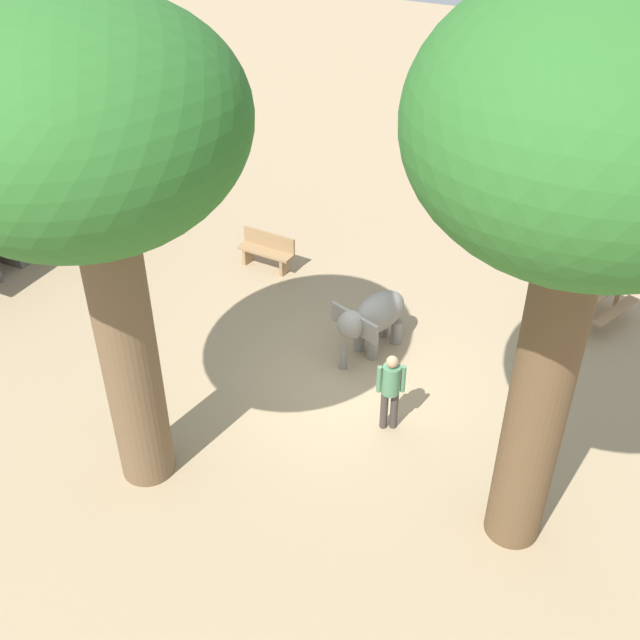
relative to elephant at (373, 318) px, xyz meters
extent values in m
plane|color=tan|center=(-1.23, -0.08, -0.80)|extent=(60.00, 60.00, 0.00)
cylinder|color=gray|center=(-0.23, -0.11, -0.53)|extent=(0.23, 0.23, 0.53)
cylinder|color=gray|center=(-0.11, 0.24, -0.53)|extent=(0.23, 0.23, 0.53)
cylinder|color=gray|center=(0.46, -0.36, -0.53)|extent=(0.23, 0.23, 0.53)
cylinder|color=gray|center=(0.59, -0.01, -0.53)|extent=(0.23, 0.23, 0.53)
ellipsoid|color=gray|center=(0.18, -0.06, 0.05)|extent=(1.49, 1.09, 0.80)
sphere|color=gray|center=(-0.60, 0.22, 0.15)|extent=(0.57, 0.57, 0.57)
cone|color=gray|center=(-0.80, 0.29, -0.35)|extent=(0.18, 0.18, 0.90)
cube|color=gray|center=(-0.65, -0.17, 0.15)|extent=(0.22, 0.46, 0.43)
cube|color=gray|center=(-0.39, 0.54, 0.15)|extent=(0.22, 0.46, 0.43)
cylinder|color=#3F3833|center=(-2.04, -1.09, -0.39)|extent=(0.14, 0.14, 0.82)
cylinder|color=#3F3833|center=(-1.96, -1.25, -0.39)|extent=(0.14, 0.14, 0.82)
cylinder|color=#4C7F59|center=(-2.00, -1.17, 0.31)|extent=(0.32, 0.32, 0.58)
sphere|color=tan|center=(-2.00, -1.17, 0.71)|extent=(0.22, 0.22, 0.22)
cylinder|color=#4C7F59|center=(-2.09, -0.98, 0.32)|extent=(0.09, 0.09, 0.55)
cylinder|color=#4C7F59|center=(-1.90, -1.35, 0.32)|extent=(0.09, 0.09, 0.55)
cylinder|color=brown|center=(-3.32, -3.79, 1.91)|extent=(0.85, 0.85, 5.42)
ellipsoid|color=#2D6B28|center=(-3.32, -3.79, 5.90)|extent=(4.71, 4.32, 3.34)
cylinder|color=brown|center=(-4.75, 2.15, 1.67)|extent=(0.89, 0.89, 4.94)
ellipsoid|color=#2D6B28|center=(-4.75, 2.15, 5.36)|extent=(4.52, 4.15, 3.20)
cube|color=#9E7A51|center=(1.89, 3.55, -0.35)|extent=(0.48, 1.42, 0.06)
cube|color=#9E7A51|center=(2.06, 3.54, -0.12)|extent=(0.14, 1.40, 0.40)
cube|color=#9E7A51|center=(1.86, 3.03, -0.59)|extent=(0.36, 0.10, 0.42)
cube|color=#9E7A51|center=(1.92, 4.07, -0.59)|extent=(0.36, 0.10, 0.42)
cube|color=#9E7A51|center=(3.21, -3.79, -0.05)|extent=(1.69, 1.31, 0.06)
cylinder|color=#9E7A51|center=(2.54, -3.86, -0.44)|extent=(0.10, 0.10, 0.72)
cylinder|color=#9E7A51|center=(2.78, -3.27, -0.44)|extent=(0.10, 0.10, 0.72)
cylinder|color=#9E7A51|center=(3.65, -4.31, -0.44)|extent=(0.10, 0.10, 0.72)
cylinder|color=#9E7A51|center=(3.89, -3.72, -0.44)|extent=(0.10, 0.10, 0.72)
cube|color=#9E7A51|center=(2.98, -4.36, -0.36)|extent=(1.48, 0.79, 0.05)
cube|color=#9E7A51|center=(3.45, -3.22, -0.36)|extent=(1.48, 0.79, 0.05)
cube|color=#59514C|center=(0.24, 9.72, 0.20)|extent=(2.00, 1.80, 2.00)
cube|color=#388C47|center=(0.24, 9.72, 1.66)|extent=(2.50, 2.50, 0.12)
cylinder|color=gray|center=(1.14, 10.53, 0.40)|extent=(0.10, 0.10, 2.40)
cylinder|color=gray|center=(1.14, 8.91, 0.40)|extent=(0.10, 0.10, 2.40)
cylinder|color=gray|center=(-0.66, 8.91, 0.40)|extent=(0.10, 0.10, 2.40)
cube|color=#59514C|center=(2.84, 9.72, 0.20)|extent=(2.00, 1.80, 2.00)
cube|color=silver|center=(2.84, 9.72, 1.66)|extent=(2.50, 2.50, 0.12)
cylinder|color=gray|center=(3.74, 10.53, 0.40)|extent=(0.10, 0.10, 2.40)
cylinder|color=gray|center=(3.74, 8.91, 0.40)|extent=(0.10, 0.10, 2.40)
cylinder|color=gray|center=(1.94, 10.53, 0.40)|extent=(0.10, 0.10, 2.40)
cylinder|color=gray|center=(1.94, 8.91, 0.40)|extent=(0.10, 0.10, 2.40)
camera|label=1|loc=(-11.82, -4.55, 8.94)|focal=43.05mm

